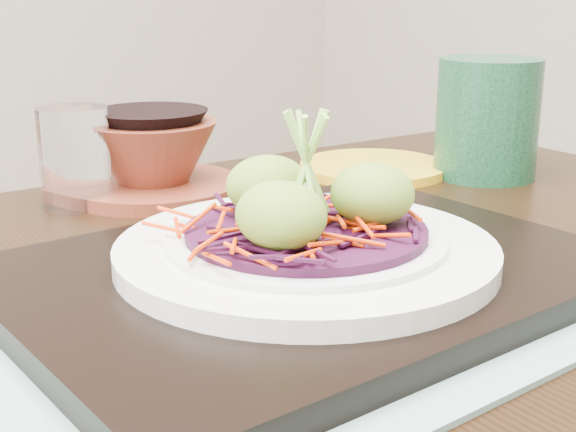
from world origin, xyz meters
TOP-DOWN VIEW (x-y plane):
  - dining_table at (0.08, -0.06)m, footprint 1.19×0.85m
  - placemat at (0.08, -0.09)m, footprint 0.49×0.39m
  - serving_tray at (0.08, -0.09)m, footprint 0.43×0.33m
  - white_plate at (0.08, -0.09)m, footprint 0.27×0.27m
  - cabbage_bed at (0.08, -0.09)m, footprint 0.17×0.17m
  - carrot_julienne at (0.08, -0.09)m, footprint 0.21×0.21m
  - guacamole_scoops at (0.08, -0.09)m, footprint 0.15×0.13m
  - scallion_garnish at (0.08, -0.09)m, footprint 0.06×0.06m
  - water_glass at (0.05, 0.23)m, footprint 0.07×0.07m
  - terracotta_bowl_set at (0.13, 0.22)m, footprint 0.20×0.20m
  - yellow_plate at (0.38, 0.14)m, footprint 0.22×0.22m
  - green_jar at (0.46, 0.05)m, footprint 0.13×0.13m

SIDE VIEW (x-z plane):
  - dining_table at x=0.08m, z-range 0.26..0.96m
  - placemat at x=0.08m, z-range 0.70..0.71m
  - yellow_plate at x=0.38m, z-range 0.70..0.71m
  - serving_tray at x=0.08m, z-range 0.71..0.72m
  - white_plate at x=0.08m, z-range 0.72..0.74m
  - terracotta_bowl_set at x=0.13m, z-range 0.70..0.77m
  - cabbage_bed at x=0.08m, z-range 0.74..0.75m
  - water_glass at x=0.05m, z-range 0.70..0.80m
  - carrot_julienne at x=0.08m, z-range 0.75..0.76m
  - green_jar at x=0.46m, z-range 0.70..0.83m
  - guacamole_scoops at x=0.08m, z-range 0.75..0.79m
  - scallion_garnish at x=0.08m, z-range 0.74..0.84m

